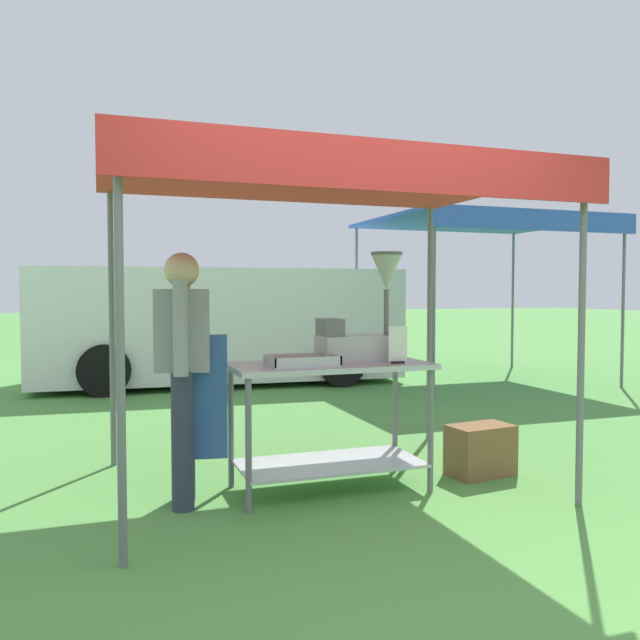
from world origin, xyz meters
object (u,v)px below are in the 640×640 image
Objects in this scene: supply_crate at (480,450)px; donut_cart at (330,400)px; stall_canopy at (325,184)px; vendor at (184,364)px; van_white at (221,324)px; menu_sign at (398,347)px; donut_fryer at (364,324)px; donut_tray at (303,363)px; neighbour_tent at (483,225)px.

donut_cart is at bearing 177.56° from supply_crate.
stall_canopy reaches higher than supply_crate.
stall_canopy is at bearing 172.81° from supply_crate.
vendor is (-0.98, 0.01, 0.28)m from donut_cart.
van_white is (0.26, 5.47, 0.26)m from donut_cart.
vendor is at bearing 172.43° from menu_sign.
van_white is (-0.17, 5.64, -0.11)m from menu_sign.
donut_fryer is at bearing 15.35° from donut_cart.
stall_canopy is 6.61× the size of donut_tray.
supply_crate is (0.75, 0.12, -0.80)m from menu_sign.
donut_fryer is 0.24× the size of neighbour_tent.
neighbour_tent is at bearing 40.18° from vendor.
van_white reaches higher than supply_crate.
van_white is (-0.92, 5.52, 0.69)m from supply_crate.
stall_canopy is 5.94× the size of supply_crate.
van_white is at bearing 161.58° from neighbour_tent.
stall_canopy is 2.25m from supply_crate.
supply_crate is (1.17, -0.05, -0.43)m from donut_cart.
vendor reaches higher than donut_tray.
donut_fryer is at bearing -3.92° from stall_canopy.
neighbour_tent is (3.74, -1.25, 1.49)m from van_white.
donut_cart reaches higher than supply_crate.
neighbour_tent reaches higher than supply_crate.
stall_canopy is 1.85× the size of vendor.
donut_fryer is at bearing 171.76° from supply_crate.
donut_fryer is at bearing -131.87° from neighbour_tent.
supply_crate is at bearing -2.44° from donut_cart.
van_white is (0.26, 5.37, -1.23)m from stall_canopy.
stall_canopy reaches higher than donut_fryer.
vendor is (-0.98, -0.08, -1.20)m from stall_canopy.
donut_tray is 0.60m from donut_fryer.
neighbour_tent is (4.23, 4.34, 1.47)m from donut_tray.
supply_crate is at bearing 2.66° from donut_tray.
donut_fryer is at bearing -89.67° from van_white.
vendor is 0.30× the size of van_white.
donut_fryer reaches higher than menu_sign.
donut_tray is at bearing -153.33° from donut_cart.
van_white is at bearing 91.77° from menu_sign.
donut_tray reaches higher than donut_cart.
supply_crate is at bearing -8.24° from donut_fryer.
neighbour_tent reaches higher than donut_fryer.
menu_sign is 0.16× the size of vendor.
vendor is at bearing 178.30° from supply_crate.
donut_tray is 0.67m from menu_sign.
donut_tray is at bearing -134.28° from neighbour_tent.
vendor is 0.50× the size of neighbour_tent.
neighbour_tent reaches higher than van_white.
neighbour_tent is at bearing 50.91° from menu_sign.
menu_sign is at bearing -88.23° from van_white.
menu_sign is (0.14, -0.25, -0.15)m from donut_fryer.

